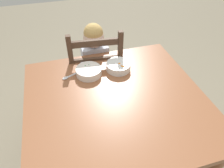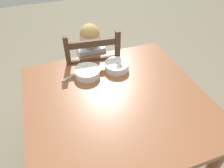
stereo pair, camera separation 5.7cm
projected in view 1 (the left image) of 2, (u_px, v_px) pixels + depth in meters
ground_plane at (115, 159)px, 1.80m from camera, size 8.00×8.00×0.00m
dining_table at (116, 110)px, 1.38m from camera, size 1.12×1.08×0.74m
dining_chair at (96, 76)px, 1.91m from camera, size 0.46×0.46×0.97m
child_figure at (96, 61)px, 1.79m from camera, size 0.32×0.31×0.97m
bowl_of_peas at (89, 71)px, 1.47m from camera, size 0.18×0.18×0.05m
bowl_of_carrots at (118, 66)px, 1.52m from camera, size 0.18×0.18×0.05m
spoon at (68, 77)px, 1.46m from camera, size 0.13×0.07×0.01m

